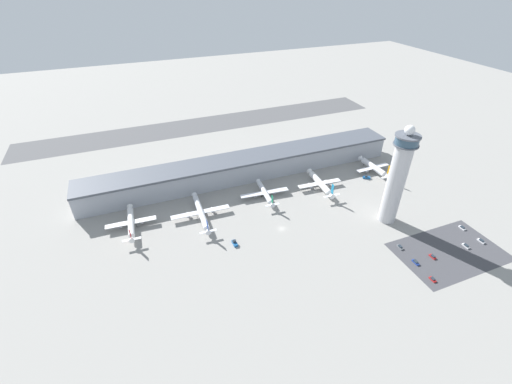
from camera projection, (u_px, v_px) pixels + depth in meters
ground_plane at (282, 229)px, 222.79m from camera, size 1000.00×1000.00×0.00m
terminal_building at (245, 167)px, 271.77m from camera, size 251.31×25.00×18.13m
runway_strip at (208, 124)px, 367.00m from camera, size 376.96×44.00×0.01m
control_tower at (397, 177)px, 212.47m from camera, size 14.80×14.80×67.66m
parking_lot_surface at (449, 252)px, 205.00m from camera, size 64.00×40.00×0.01m
airplane_gate_alpha at (131, 222)px, 221.03m from camera, size 32.11×37.65×12.93m
airplane_gate_bravo at (201, 212)px, 230.74m from camera, size 40.21×45.18×12.36m
airplane_gate_charlie at (265, 193)px, 250.72m from camera, size 36.64×34.80×11.70m
airplane_gate_delta at (320, 183)px, 260.89m from camera, size 34.79×38.82×13.94m
airplane_gate_echo at (374, 167)px, 280.81m from camera, size 30.39×35.58×14.13m
service_truck_catering at (366, 177)px, 274.42m from camera, size 6.20×5.03×2.88m
service_truck_fuel at (235, 243)px, 209.99m from camera, size 2.46×5.73×2.70m
car_grey_coupe at (433, 279)px, 186.43m from camera, size 1.88×4.02×1.35m
car_silver_sedan at (462, 228)px, 222.70m from camera, size 2.09×4.67×1.49m
car_black_suv at (466, 246)px, 208.35m from camera, size 1.78×4.74×1.55m
car_maroon_suv at (433, 257)px, 200.80m from camera, size 1.82×4.32×1.43m
car_white_wagon at (416, 262)px, 197.00m from camera, size 1.88×4.75×1.53m
car_green_van at (400, 247)px, 207.53m from camera, size 2.00×4.46×1.49m
car_yellow_taxi at (481, 241)px, 212.00m from camera, size 2.02×4.71×1.58m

